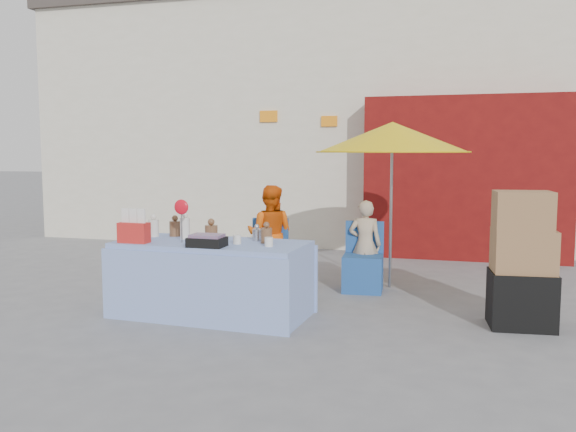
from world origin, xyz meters
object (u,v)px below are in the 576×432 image
(market_table, at_px, (211,278))
(chair_left, at_px, (267,265))
(chair_right, at_px, (363,271))
(umbrella, at_px, (392,138))
(vendor_orange, at_px, (270,234))
(vendor_beige, at_px, (365,245))
(box_stack, at_px, (522,265))

(market_table, relative_size, chair_left, 2.45)
(chair_left, xyz_separation_m, chair_right, (1.25, 0.00, 0.00))
(chair_left, distance_m, umbrella, 2.27)
(chair_right, height_order, umbrella, umbrella)
(vendor_orange, bearing_deg, vendor_beige, 175.74)
(chair_right, relative_size, umbrella, 0.41)
(chair_right, relative_size, vendor_orange, 0.66)
(market_table, distance_m, box_stack, 3.13)
(vendor_orange, xyz_separation_m, box_stack, (2.98, -1.28, -0.03))
(chair_left, bearing_deg, vendor_orange, 85.24)
(chair_right, distance_m, umbrella, 1.69)
(market_table, height_order, vendor_beige, market_table)
(vendor_beige, distance_m, umbrella, 1.37)
(chair_left, relative_size, box_stack, 0.63)
(market_table, bearing_deg, vendor_orange, 89.31)
(market_table, height_order, vendor_orange, vendor_orange)
(chair_left, xyz_separation_m, box_stack, (2.99, -1.14, 0.36))
(chair_left, relative_size, vendor_beige, 0.76)
(umbrella, distance_m, box_stack, 2.39)
(umbrella, xyz_separation_m, box_stack, (1.43, -1.43, -1.27))
(chair_right, distance_m, vendor_orange, 1.31)
(market_table, relative_size, vendor_beige, 1.86)
(chair_left, height_order, vendor_beige, vendor_beige)
(vendor_orange, height_order, vendor_beige, vendor_orange)
(chair_right, relative_size, vendor_beige, 0.76)
(chair_right, bearing_deg, box_stack, -37.68)
(market_table, relative_size, box_stack, 1.55)
(vendor_orange, distance_m, umbrella, 1.99)
(box_stack, bearing_deg, vendor_orange, 156.80)
(box_stack, bearing_deg, chair_left, 159.02)
(market_table, height_order, chair_right, market_table)
(vendor_beige, bearing_deg, vendor_orange, -4.26)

